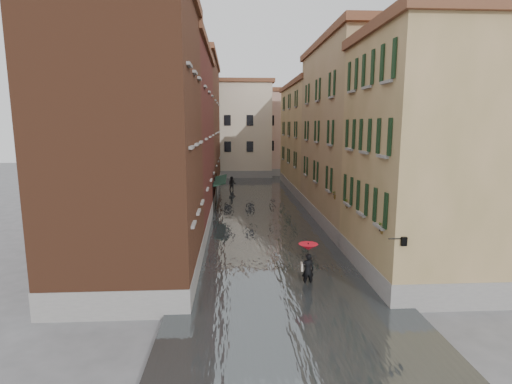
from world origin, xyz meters
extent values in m
plane|color=#5C5B5E|center=(0.00, 0.00, 0.00)|extent=(120.00, 120.00, 0.00)
cube|color=#484E50|center=(0.00, 13.00, 0.10)|extent=(10.00, 60.00, 0.20)
cube|color=brown|center=(-7.00, -2.00, 6.50)|extent=(6.00, 8.00, 13.00)
cube|color=#55281A|center=(-7.00, 9.00, 6.25)|extent=(6.00, 14.00, 12.50)
cube|color=brown|center=(-7.00, 24.00, 7.00)|extent=(6.00, 16.00, 14.00)
cube|color=olive|center=(7.00, -2.00, 5.75)|extent=(6.00, 8.00, 11.50)
cube|color=tan|center=(7.00, 9.00, 6.50)|extent=(6.00, 14.00, 13.00)
cube|color=olive|center=(7.00, 24.00, 5.75)|extent=(6.00, 16.00, 11.50)
cube|color=beige|center=(-3.00, 38.00, 6.50)|extent=(12.00, 9.00, 13.00)
cube|color=#CCA990|center=(6.00, 40.00, 6.00)|extent=(10.00, 9.00, 12.00)
cube|color=#163325|center=(-3.45, 13.42, 2.55)|extent=(1.09, 3.12, 0.31)
cylinder|color=black|center=(-3.95, 11.86, 1.40)|extent=(0.06, 0.06, 2.80)
cylinder|color=black|center=(-3.95, 14.98, 1.40)|extent=(0.06, 0.06, 2.80)
cube|color=#163325|center=(-3.45, 16.39, 2.55)|extent=(1.09, 3.21, 0.31)
cylinder|color=black|center=(-3.95, 14.78, 1.40)|extent=(0.06, 0.06, 2.80)
cylinder|color=black|center=(-3.95, 17.99, 1.40)|extent=(0.06, 0.06, 2.80)
cylinder|color=black|center=(4.05, -6.00, 3.10)|extent=(0.60, 0.05, 0.05)
cube|color=black|center=(4.35, -6.00, 3.00)|extent=(0.22, 0.22, 0.35)
cube|color=beige|center=(4.35, -6.00, 3.00)|extent=(0.14, 0.14, 0.24)
cube|color=#9D4933|center=(4.12, -4.62, 3.15)|extent=(0.22, 0.85, 0.18)
imported|color=#265926|center=(4.12, -4.62, 3.57)|extent=(0.59, 0.51, 0.66)
cube|color=#9D4933|center=(4.12, 0.62, 3.15)|extent=(0.22, 0.85, 0.18)
imported|color=#265926|center=(4.12, 0.62, 3.57)|extent=(0.59, 0.51, 0.66)
cube|color=#9D4933|center=(4.12, 3.27, 3.15)|extent=(0.22, 0.85, 0.18)
imported|color=#265926|center=(4.12, 3.27, 3.57)|extent=(0.59, 0.51, 0.66)
imported|color=black|center=(1.16, -3.14, 0.80)|extent=(0.61, 0.43, 1.60)
cube|color=#B9AC99|center=(0.88, -3.09, 0.95)|extent=(0.08, 0.30, 0.38)
cylinder|color=black|center=(1.16, -3.14, 1.35)|extent=(0.02, 0.02, 1.00)
cone|color=red|center=(1.16, -3.14, 1.92)|extent=(0.93, 0.93, 0.28)
imported|color=black|center=(-2.43, 23.52, 0.87)|extent=(0.93, 0.77, 1.75)
camera|label=1|loc=(-2.26, -20.66, 7.51)|focal=28.00mm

